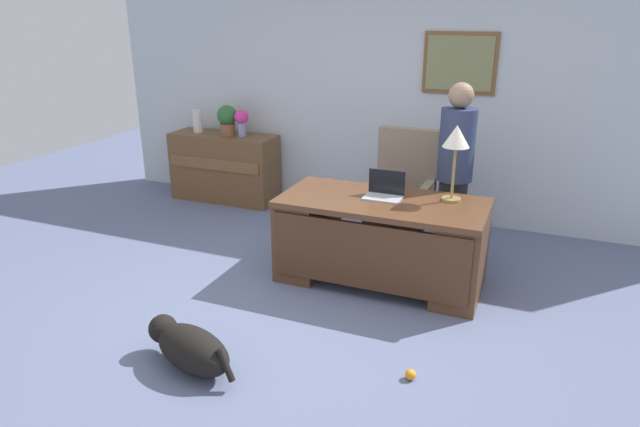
% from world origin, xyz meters
% --- Properties ---
extents(ground_plane, '(12.00, 12.00, 0.00)m').
position_xyz_m(ground_plane, '(0.00, 0.00, 0.00)').
color(ground_plane, slate).
extents(back_wall, '(7.00, 0.16, 2.70)m').
position_xyz_m(back_wall, '(0.01, 2.60, 1.35)').
color(back_wall, silver).
rests_on(back_wall, ground_plane).
extents(desk, '(1.75, 0.84, 0.76)m').
position_xyz_m(desk, '(0.47, 0.77, 0.41)').
color(desk, brown).
rests_on(desk, ground_plane).
extents(credenza, '(1.33, 0.50, 0.83)m').
position_xyz_m(credenza, '(-2.00, 2.25, 0.42)').
color(credenza, brown).
rests_on(credenza, ground_plane).
extents(armchair, '(0.60, 0.59, 1.17)m').
position_xyz_m(armchair, '(0.41, 1.71, 0.51)').
color(armchair, gray).
rests_on(armchair, ground_plane).
extents(person_standing, '(0.32, 0.32, 1.68)m').
position_xyz_m(person_standing, '(0.95, 1.46, 0.87)').
color(person_standing, '#262323').
rests_on(person_standing, ground_plane).
extents(dog_lying, '(0.79, 0.46, 0.30)m').
position_xyz_m(dog_lying, '(-0.34, -0.94, 0.16)').
color(dog_lying, black).
rests_on(dog_lying, ground_plane).
extents(laptop, '(0.32, 0.22, 0.22)m').
position_xyz_m(laptop, '(0.46, 0.87, 0.81)').
color(laptop, '#B2B5BA').
rests_on(laptop, desk).
extents(desk_lamp, '(0.22, 0.22, 0.64)m').
position_xyz_m(desk_lamp, '(1.01, 1.00, 1.27)').
color(desk_lamp, '#9E8447').
rests_on(desk_lamp, desk).
extents(vase_with_flowers, '(0.17, 0.17, 0.32)m').
position_xyz_m(vase_with_flowers, '(-1.72, 2.25, 1.03)').
color(vase_with_flowers, '#8F93BB').
rests_on(vase_with_flowers, credenza).
extents(vase_empty, '(0.12, 0.12, 0.28)m').
position_xyz_m(vase_empty, '(-2.35, 2.25, 0.97)').
color(vase_empty, silver).
rests_on(vase_empty, credenza).
extents(potted_plant, '(0.24, 0.24, 0.36)m').
position_xyz_m(potted_plant, '(-1.92, 2.25, 1.03)').
color(potted_plant, brown).
rests_on(potted_plant, credenza).
extents(dog_toy_ball, '(0.07, 0.07, 0.07)m').
position_xyz_m(dog_toy_ball, '(1.06, -0.50, 0.04)').
color(dog_toy_ball, orange).
rests_on(dog_toy_ball, ground_plane).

